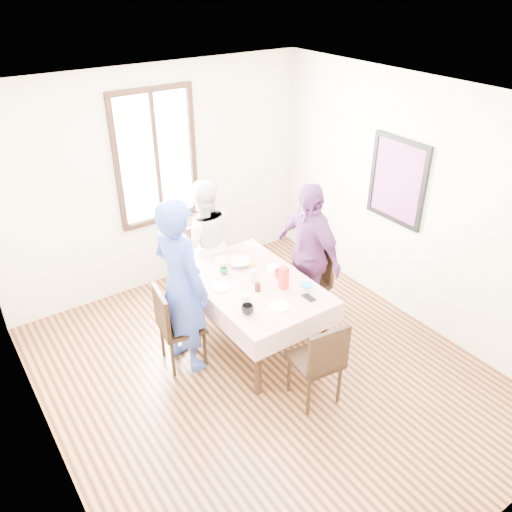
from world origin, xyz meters
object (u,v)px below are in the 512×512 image
at_px(chair_left, 182,326).
at_px(person_far, 205,243).
at_px(dining_table, 253,313).
at_px(person_left, 180,286).
at_px(chair_right, 307,282).
at_px(person_right, 308,254).
at_px(chair_near, 315,360).
at_px(chair_far, 206,266).

height_order(chair_left, person_far, person_far).
xyz_separation_m(dining_table, chair_left, (-0.78, 0.14, 0.08)).
bearing_deg(person_far, person_left, 66.14).
bearing_deg(dining_table, person_far, 90.00).
bearing_deg(chair_right, dining_table, 101.23).
xyz_separation_m(chair_right, person_far, (-0.78, 0.95, 0.32)).
distance_m(chair_right, person_right, 0.38).
bearing_deg(dining_table, chair_left, 169.94).
relative_size(chair_near, person_right, 0.55).
relative_size(chair_right, person_left, 0.50).
bearing_deg(chair_far, person_right, 133.95).
relative_size(dining_table, chair_far, 1.62).
bearing_deg(chair_right, chair_left, 94.46).
distance_m(dining_table, chair_left, 0.80).
distance_m(dining_table, person_right, 0.89).
height_order(chair_far, person_right, person_right).
bearing_deg(chair_far, chair_near, 95.87).
bearing_deg(person_far, dining_table, 107.64).
bearing_deg(chair_right, chair_near, 151.53).
bearing_deg(person_left, chair_far, -53.33).
xyz_separation_m(chair_near, person_right, (0.76, 1.06, 0.38)).
relative_size(chair_left, chair_near, 1.00).
xyz_separation_m(person_left, person_right, (1.52, -0.09, -0.08)).
bearing_deg(person_far, chair_left, 65.37).
xyz_separation_m(dining_table, chair_right, (0.78, 0.05, 0.08)).
xyz_separation_m(chair_left, chair_far, (0.78, 0.88, 0.00)).
height_order(chair_near, person_right, person_right).
height_order(person_left, person_right, person_left).
relative_size(chair_near, person_left, 0.50).
height_order(dining_table, chair_left, chair_left).
height_order(dining_table, person_far, person_far).
distance_m(chair_far, person_right, 1.29).
relative_size(chair_right, person_right, 0.55).
relative_size(dining_table, chair_left, 1.62).
relative_size(chair_left, person_right, 0.55).
relative_size(dining_table, person_left, 0.80).
relative_size(chair_right, person_far, 0.59).
bearing_deg(person_left, chair_near, -159.09).
bearing_deg(person_right, person_far, -142.23).
xyz_separation_m(chair_near, person_far, (0.00, 2.01, 0.32)).
distance_m(chair_right, chair_near, 1.32).
xyz_separation_m(chair_far, chair_near, (0.00, -2.03, 0.00)).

